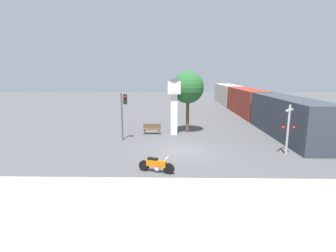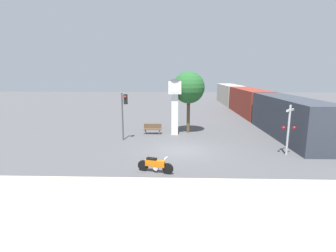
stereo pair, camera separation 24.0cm
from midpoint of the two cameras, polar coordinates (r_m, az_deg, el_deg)
ground_plane at (r=18.94m, az=3.11°, el=-5.30°), size 120.00×120.00×0.00m
sidewalk_strip at (r=11.20m, az=4.00°, el=-17.37°), size 36.00×6.00×0.10m
motorcycle at (r=14.72m, az=-2.35°, el=-8.42°), size 2.04×0.79×0.93m
clock_tower at (r=23.31m, az=1.79°, el=6.16°), size 1.35×1.35×4.99m
freight_train at (r=37.03m, az=17.34°, el=5.09°), size 2.80×38.13×3.40m
traffic_light at (r=21.56m, az=-9.23°, el=3.92°), size 0.50×0.35×3.89m
railroad_crossing_signal at (r=19.28m, az=25.10°, el=-0.36°), size 0.90×0.82×3.40m
street_tree at (r=24.11m, az=4.82°, el=8.30°), size 2.91×2.91×5.63m
bench at (r=23.88m, az=-3.09°, el=-0.58°), size 1.60×0.44×0.92m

